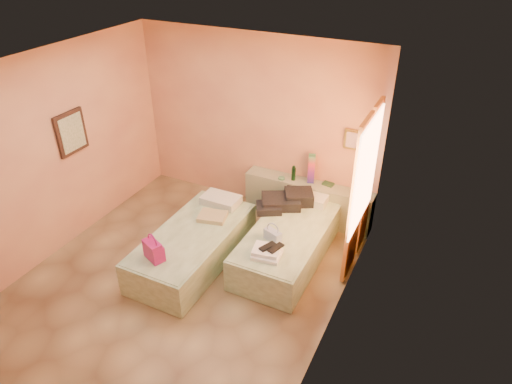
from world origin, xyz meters
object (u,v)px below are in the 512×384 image
at_px(bed_right, 288,243).
at_px(blue_handbag, 273,236).
at_px(green_book, 328,184).
at_px(towel_stack, 267,253).
at_px(water_bottle, 294,173).
at_px(magenta_handbag, 154,250).
at_px(bed_left, 193,246).
at_px(headboard_ledge, 307,201).
at_px(flower_vase, 360,184).

relative_size(bed_right, blue_handbag, 8.16).
xyz_separation_m(green_book, towel_stack, (-0.20, -1.80, -0.11)).
xyz_separation_m(water_bottle, magenta_handbag, (-0.91, -2.37, -0.14)).
bearing_deg(blue_handbag, bed_left, -142.95).
bearing_deg(bed_left, towel_stack, -1.01).
relative_size(headboard_ledge, green_book, 12.36).
bearing_deg(bed_right, magenta_handbag, -133.60).
xyz_separation_m(water_bottle, flower_vase, (1.03, 0.08, 0.02)).
distance_m(green_book, flower_vase, 0.51).
height_order(bed_left, flower_vase, flower_vase).
bearing_deg(bed_right, green_book, 81.13).
relative_size(bed_right, green_book, 12.06).
height_order(water_bottle, towel_stack, water_bottle).
bearing_deg(bed_right, bed_left, -150.57).
xyz_separation_m(bed_left, green_book, (1.34, 1.78, 0.41)).
relative_size(water_bottle, green_book, 1.41).
bearing_deg(flower_vase, magenta_handbag, -128.47).
relative_size(bed_left, towel_stack, 5.71).
bearing_deg(water_bottle, bed_left, -115.36).
bearing_deg(bed_left, green_book, 53.17).
xyz_separation_m(bed_right, water_bottle, (-0.36, 1.04, 0.52)).
bearing_deg(blue_handbag, green_book, 100.93).
height_order(headboard_ledge, water_bottle, water_bottle).
bearing_deg(bed_left, water_bottle, 64.80).
bearing_deg(blue_handbag, headboard_ledge, 111.98).
distance_m(bed_right, towel_stack, 0.74).
distance_m(bed_left, water_bottle, 1.94).
height_order(headboard_ledge, flower_vase, flower_vase).
distance_m(headboard_ledge, towel_stack, 1.74).
relative_size(flower_vase, blue_handbag, 1.12).
bearing_deg(magenta_handbag, green_book, 82.79).
height_order(headboard_ledge, green_book, green_book).
height_order(magenta_handbag, towel_stack, magenta_handbag).
xyz_separation_m(flower_vase, magenta_handbag, (-1.94, -2.45, -0.16)).
bearing_deg(water_bottle, towel_stack, -78.90).
distance_m(blue_handbag, towel_stack, 0.33).
bearing_deg(towel_stack, water_bottle, 101.10).
xyz_separation_m(headboard_ledge, bed_right, (0.11, -1.05, -0.08)).
xyz_separation_m(bed_right, towel_stack, (-0.02, -0.67, 0.30)).
xyz_separation_m(headboard_ledge, magenta_handbag, (-1.16, -2.38, 0.31)).
distance_m(magenta_handbag, blue_handbag, 1.54).
distance_m(headboard_ledge, flower_vase, 0.91).
distance_m(bed_left, bed_right, 1.33).
relative_size(water_bottle, blue_handbag, 0.96).
bearing_deg(bed_left, magenta_handbag, -99.25).
bearing_deg(bed_left, flower_vase, 44.14).
bearing_deg(blue_handbag, towel_stack, -57.06).
xyz_separation_m(headboard_ledge, flower_vase, (0.78, 0.07, 0.46)).
xyz_separation_m(bed_right, flower_vase, (0.67, 1.12, 0.54)).
bearing_deg(flower_vase, blue_handbag, -117.47).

